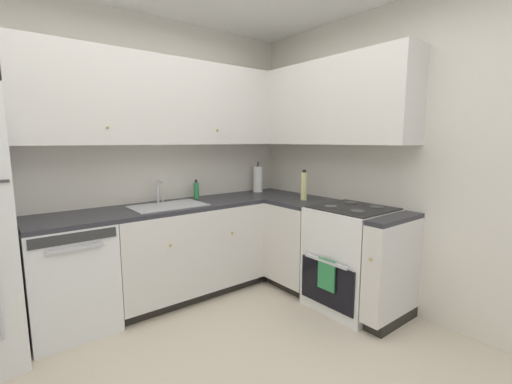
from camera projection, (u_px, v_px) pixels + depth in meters
wall_back at (128, 160)px, 3.15m from camera, size 3.51×0.05×2.59m
wall_right at (403, 161)px, 2.90m from camera, size 0.05×3.46×2.59m
dishwasher at (70, 276)px, 2.66m from camera, size 0.60×0.63×0.85m
lower_cabinets_back at (187, 250)px, 3.28m from camera, size 1.40×0.62×0.85m
countertop_back at (186, 205)px, 3.21m from camera, size 2.60×0.60×0.03m
lower_cabinets_right at (321, 250)px, 3.29m from camera, size 0.62×1.30×0.85m
countertop_right at (322, 205)px, 3.22m from camera, size 0.60×1.30×0.03m
oven_range at (351, 257)px, 3.03m from camera, size 0.68×0.62×1.04m
upper_cabinets_back at (159, 102)px, 3.08m from camera, size 2.28×0.34×0.76m
upper_cabinets_right at (322, 104)px, 3.29m from camera, size 0.32×1.85×0.76m
sink at (168, 211)px, 3.08m from camera, size 0.64×0.40×0.10m
faucet at (159, 189)px, 3.22m from camera, size 0.07×0.16×0.21m
soap_bottle at (196, 190)px, 3.47m from camera, size 0.06×0.06×0.19m
paper_towel_roll at (258, 179)px, 3.92m from camera, size 0.11×0.11×0.35m
oil_bottle at (304, 186)px, 3.38m from camera, size 0.07×0.07×0.30m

